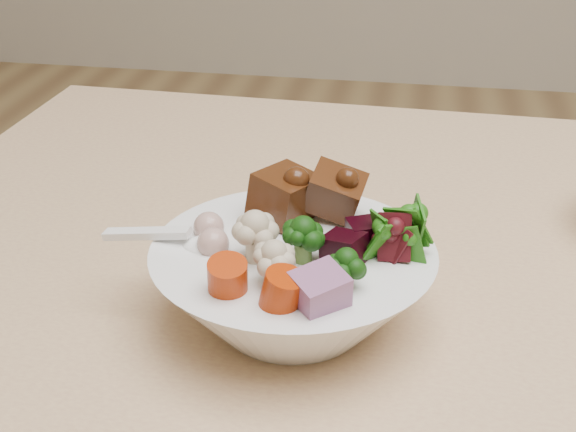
% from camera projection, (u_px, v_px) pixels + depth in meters
% --- Properties ---
extents(food_bowl, '(0.19, 0.19, 0.10)m').
position_uv_depth(food_bowl, '(295.00, 279.00, 0.54)').
color(food_bowl, white).
rests_on(food_bowl, dining_table).
extents(soup_spoon, '(0.09, 0.03, 0.02)m').
position_uv_depth(soup_spoon, '(190.00, 243.00, 0.53)').
color(soup_spoon, white).
rests_on(soup_spoon, food_bowl).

